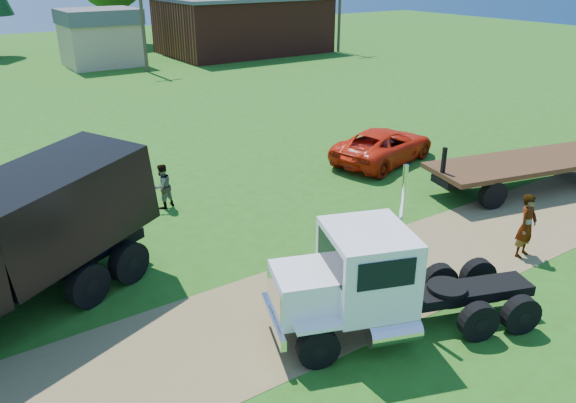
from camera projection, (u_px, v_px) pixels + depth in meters
ground at (393, 273)px, 16.24m from camera, size 140.00×140.00×0.00m
dirt_track at (393, 273)px, 16.24m from camera, size 120.00×4.20×0.01m
white_semi_tractor at (369, 282)px, 13.13m from camera, size 6.79×4.16×4.04m
black_dump_truck at (2, 244)px, 13.44m from camera, size 8.70×5.70×3.77m
orange_pickup at (384, 145)px, 24.99m from camera, size 5.93×3.83×1.52m
flatbed_trailer at (530, 166)px, 21.96m from camera, size 8.78×4.36×2.16m
spectator_a at (527, 226)px, 16.80m from camera, size 0.80×0.59×2.02m
spectator_b at (162, 186)px, 20.25m from camera, size 0.96×0.85×1.66m
brick_building at (243, 24)px, 54.95m from camera, size 15.40×10.40×5.30m
tan_shed at (101, 37)px, 47.85m from camera, size 6.20×5.40×4.70m
utility_poles at (142, 11)px, 44.16m from camera, size 42.20×0.28×9.00m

